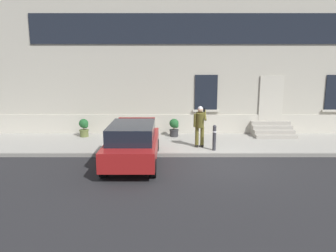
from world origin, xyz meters
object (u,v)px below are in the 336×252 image
Objects in this scene: bollard_near_person at (214,137)px; planter_olive at (83,127)px; planter_cream at (129,127)px; planter_charcoal at (174,127)px; person_on_phone at (199,124)px; hatchback_car_red at (132,143)px.

bollard_near_person is 1.22× the size of planter_olive.
planter_charcoal is at bearing -1.28° from planter_cream.
person_on_phone is 5.70m from planter_olive.
person_on_phone is (2.59, 1.80, 0.36)m from hatchback_car_red.
hatchback_car_red reaches higher than bollard_near_person.
bollard_near_person is at bearing -34.64° from planter_cream.
planter_cream is at bearing 2.39° from planter_olive.
bollard_near_person is 4.50m from planter_cream.
planter_olive is at bearing -177.61° from planter_cream.
planter_cream is (-0.58, 3.89, -0.18)m from hatchback_car_red.
person_on_phone is (-0.54, 0.47, 0.43)m from bollard_near_person.
bollard_near_person is 1.22× the size of planter_cream.
person_on_phone is at bearing -20.59° from planter_olive.
planter_charcoal is at bearing 0.56° from planter_olive.
bollard_near_person is (3.12, 1.33, -0.08)m from hatchback_car_red.
planter_olive and planter_charcoal have the same top height.
planter_cream is (-3.17, 2.09, -0.54)m from person_on_phone.
planter_charcoal is (-1.56, 2.51, -0.11)m from bollard_near_person.
planter_charcoal is (2.15, -0.05, 0.00)m from planter_cream.
person_on_phone is at bearing 138.72° from bollard_near_person.
hatchback_car_red is at bearing -112.22° from planter_charcoal.
person_on_phone is 2.03× the size of planter_olive.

